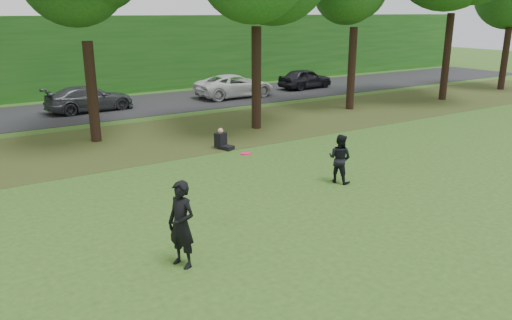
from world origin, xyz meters
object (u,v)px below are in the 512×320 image
Objects in this scene: player_right at (340,159)px; frisbee at (246,154)px; seated_person at (222,141)px; player_left at (181,224)px.

frisbee reaches higher than player_right.
frisbee reaches higher than seated_person.
player_right is (6.51, 2.31, -0.17)m from player_left.
player_left is 6.77× the size of frisbee.
seated_person is at bearing 125.18° from player_left.
player_left is 2.58m from frisbee.
player_left is at bearing 87.55° from player_right.
player_right reaches higher than seated_person.
frisbee is at bearing 92.88° from player_left.
player_right is 5.70m from seated_person.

